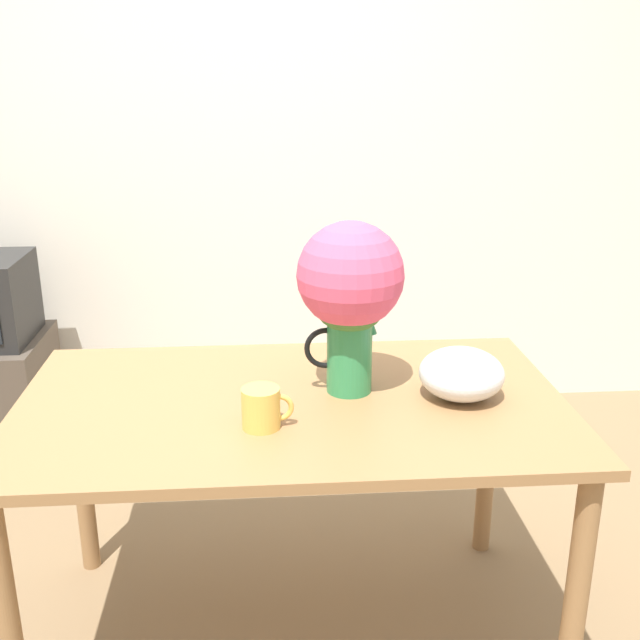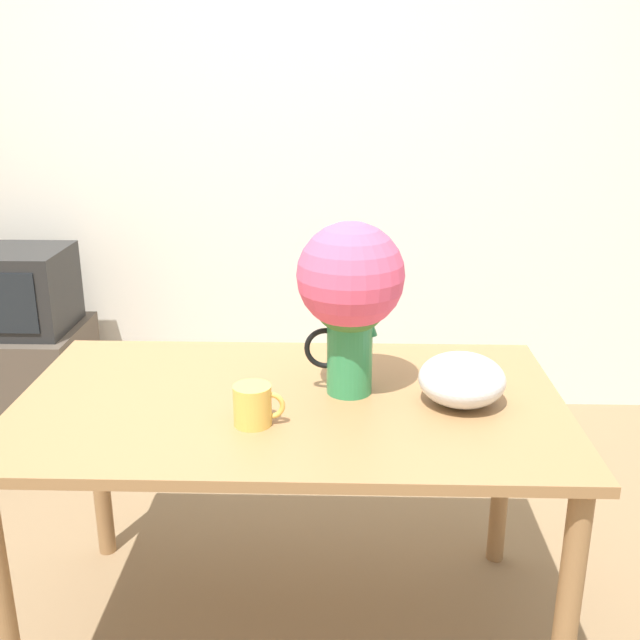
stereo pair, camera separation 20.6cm
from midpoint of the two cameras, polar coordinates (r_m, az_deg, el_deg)
name	(u,v)px [view 1 (the left image)]	position (r m, az deg, el deg)	size (l,w,h in m)	color
wall_back	(258,149)	(3.64, -6.42, 12.79)	(8.00, 0.05, 2.60)	silver
table	(292,432)	(2.13, -4.93, -8.55)	(1.52, 0.89, 0.79)	olive
flower_vase	(350,288)	(2.03, -0.58, 2.43)	(0.29, 0.29, 0.49)	#2D844C
coffee_mug	(261,408)	(1.92, -7.64, -6.73)	(0.14, 0.10, 0.11)	gold
white_bowl	(461,374)	(2.09, 7.98, -4.13)	(0.24, 0.24, 0.14)	silver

